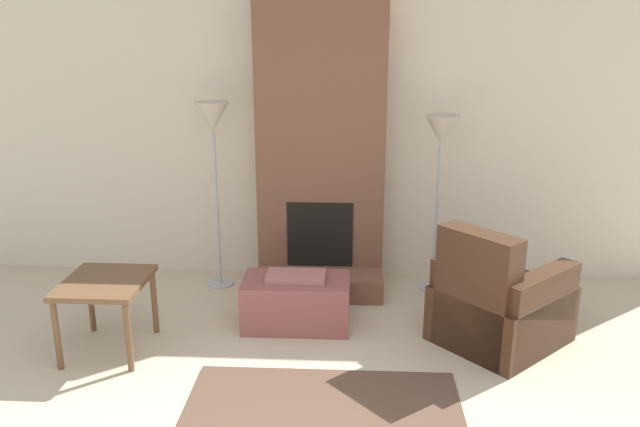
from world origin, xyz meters
TOP-DOWN VIEW (x-y plane):
  - wall_back at (0.00, 3.41)m, footprint 7.22×0.06m
  - fireplace at (0.00, 3.17)m, footprint 1.14×0.75m
  - ottoman at (-0.15, 2.24)m, footprint 0.85×0.47m
  - armchair at (1.39, 2.03)m, footprint 1.17×1.17m
  - side_table at (-1.50, 1.77)m, footprint 0.59×0.66m
  - floor_lamp_left at (-0.94, 3.04)m, footprint 0.30×0.30m
  - floor_lamp_right at (1.04, 3.04)m, footprint 0.30×0.30m
  - area_rug at (0.12, 0.89)m, footprint 1.76×1.31m

SIDE VIEW (x-z plane):
  - area_rug at x=0.12m, z-range 0.00..0.01m
  - ottoman at x=-0.15m, z-range -0.02..0.43m
  - armchair at x=1.39m, z-range -0.17..0.78m
  - side_table at x=-1.50m, z-range 0.20..0.76m
  - fireplace at x=0.00m, z-range -0.10..2.50m
  - wall_back at x=0.00m, z-range 0.00..2.60m
  - floor_lamp_right at x=1.04m, z-range 0.57..2.17m
  - floor_lamp_left at x=-0.94m, z-range 0.61..2.31m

